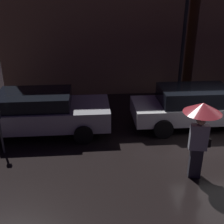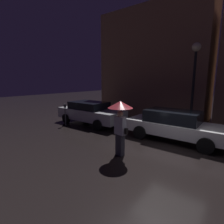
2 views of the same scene
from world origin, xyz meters
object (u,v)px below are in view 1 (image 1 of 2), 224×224
parked_car_silver (40,112)px  parked_car_white (197,106)px  parking_meter (0,128)px  street_lamp_near (186,17)px  pedestrian_with_umbrella (201,123)px

parked_car_silver → parked_car_white: 5.43m
parking_meter → street_lamp_near: bearing=31.0°
pedestrian_with_umbrella → parking_meter: bearing=-5.7°
parked_car_white → street_lamp_near: bearing=87.5°
pedestrian_with_umbrella → street_lamp_near: (1.16, 5.41, 1.95)m
parking_meter → street_lamp_near: (6.45, 3.87, 2.67)m
parked_car_white → street_lamp_near: 3.69m
parked_car_white → parking_meter: size_ratio=3.43×
parked_car_white → pedestrian_with_umbrella: 3.24m
parked_car_silver → parked_car_white: (5.43, 0.10, -0.01)m
parked_car_silver → pedestrian_with_umbrella: bearing=-33.5°
street_lamp_near → parking_meter: bearing=-149.0°
pedestrian_with_umbrella → parking_meter: pedestrian_with_umbrella is taller
parked_car_silver → pedestrian_with_umbrella: size_ratio=2.21×
parked_car_silver → parked_car_white: bearing=0.7°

